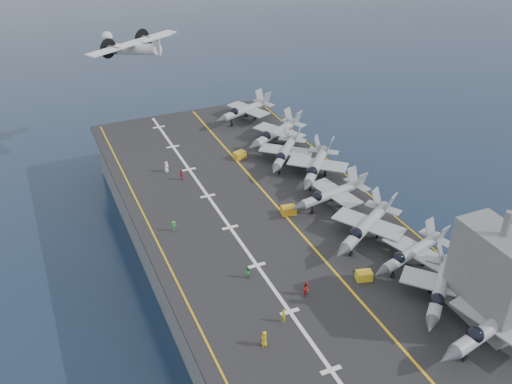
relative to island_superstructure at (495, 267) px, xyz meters
name	(u,v)px	position (x,y,z in m)	size (l,w,h in m)	color
ground	(266,272)	(-15.00, 30.00, -17.90)	(500.00, 500.00, 0.00)	#142135
hull	(266,247)	(-15.00, 30.00, -12.90)	(36.00, 90.00, 10.00)	#56595E
flight_deck	(266,220)	(-15.00, 30.00, -7.70)	(38.00, 92.00, 0.40)	black
foul_line	(284,214)	(-12.00, 30.00, -7.48)	(0.35, 90.00, 0.02)	gold
landing_centerline	(230,227)	(-21.00, 30.00, -7.48)	(0.50, 90.00, 0.02)	silver
deck_edge_port	(159,245)	(-32.00, 30.00, -7.48)	(0.25, 90.00, 0.02)	gold
deck_edge_stbd	(368,194)	(3.50, 30.00, -7.48)	(0.25, 90.00, 0.02)	gold
island_superstructure	(495,267)	(0.00, 0.00, 0.00)	(5.00, 10.00, 15.00)	#56595E
fighter_jet_0	(494,324)	(-2.33, -3.72, -4.66)	(18.27, 14.08, 5.68)	gray
fighter_jet_1	(441,286)	(-3.30, 4.15, -4.92)	(17.64, 17.30, 5.15)	gray
fighter_jet_2	(413,251)	(-1.86, 11.57, -5.10)	(15.87, 12.73, 4.81)	#9298A0
fighter_jet_3	(366,225)	(-4.35, 19.09, -4.79)	(18.72, 17.01, 5.41)	#979EA6
fighter_jet_4	(332,193)	(-4.06, 29.14, -5.05)	(15.65, 11.90, 4.91)	#8B929B
fighter_jet_5	(317,165)	(-1.92, 38.11, -4.83)	(17.84, 18.30, 5.33)	#8D969C
fighter_jet_6	(285,151)	(-4.41, 45.16, -4.99)	(16.71, 17.24, 5.02)	#99A1AA
fighter_jet_7	(277,132)	(-2.37, 53.05, -4.86)	(18.19, 16.24, 5.27)	#9099A0
fighter_jet_8	(246,109)	(-3.40, 65.95, -4.96)	(17.26, 14.58, 5.09)	#A0A9B1
tow_cart_a	(364,276)	(-9.31, 11.66, -6.88)	(2.34, 1.82, 1.24)	gold
tow_cart_b	(289,210)	(-11.28, 29.88, -6.83)	(2.44, 1.78, 1.35)	gold
tow_cart_c	(240,155)	(-11.07, 50.43, -6.85)	(2.52, 2.06, 1.31)	gold
crew_0	(264,339)	(-26.13, 6.23, -6.47)	(1.01, 1.35, 2.05)	gold
crew_1	(284,316)	(-22.45, 8.78, -6.61)	(0.94, 1.21, 1.78)	gold
crew_2	(247,272)	(-23.20, 18.20, -6.65)	(1.06, 0.73, 1.70)	green
crew_3	(174,226)	(-28.92, 32.60, -6.67)	(1.06, 0.76, 1.66)	#2F8D37
crew_4	(181,175)	(-23.26, 46.98, -6.55)	(0.87, 1.21, 1.90)	#AC1B2C
crew_5	(166,167)	(-24.83, 50.75, -6.50)	(1.44, 1.38, 2.00)	white
crew_7	(307,288)	(-17.64, 11.99, -6.49)	(1.44, 1.40, 2.01)	#B21919
transport_plane	(134,49)	(-22.21, 80.51, 5.97)	(27.36, 24.56, 5.36)	white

